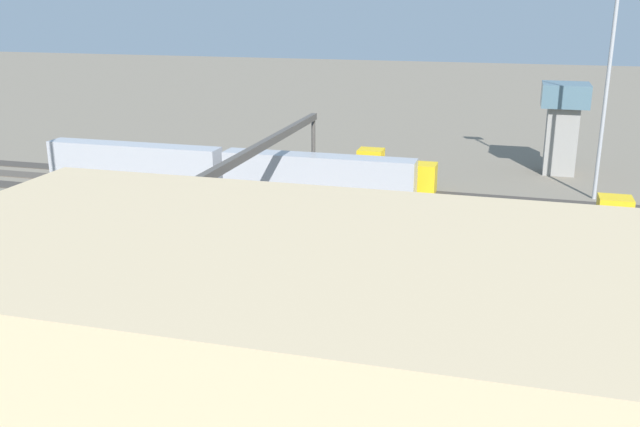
# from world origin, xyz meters

# --- Properties ---
(ground_plane) EXTENTS (400.00, 400.00, 0.00)m
(ground_plane) POSITION_xyz_m (0.00, 0.00, 0.00)
(ground_plane) COLOR #756B5B
(track_bed_0) EXTENTS (140.00, 2.80, 0.12)m
(track_bed_0) POSITION_xyz_m (0.00, -15.00, 0.06)
(track_bed_0) COLOR #3D3833
(track_bed_0) RESTS_ON ground_plane
(track_bed_1) EXTENTS (140.00, 2.80, 0.12)m
(track_bed_1) POSITION_xyz_m (0.00, -10.00, 0.06)
(track_bed_1) COLOR #4C443D
(track_bed_1) RESTS_ON ground_plane
(track_bed_2) EXTENTS (140.00, 2.80, 0.12)m
(track_bed_2) POSITION_xyz_m (0.00, -5.00, 0.06)
(track_bed_2) COLOR #3D3833
(track_bed_2) RESTS_ON ground_plane
(track_bed_3) EXTENTS (140.00, 2.80, 0.12)m
(track_bed_3) POSITION_xyz_m (0.00, 0.00, 0.06)
(track_bed_3) COLOR #4C443D
(track_bed_3) RESTS_ON ground_plane
(track_bed_4) EXTENTS (140.00, 2.80, 0.12)m
(track_bed_4) POSITION_xyz_m (0.00, 5.00, 0.06)
(track_bed_4) COLOR #4C443D
(track_bed_4) RESTS_ON ground_plane
(track_bed_5) EXTENTS (140.00, 2.80, 0.12)m
(track_bed_5) POSITION_xyz_m (0.00, 10.00, 0.06)
(track_bed_5) COLOR #4C443D
(track_bed_5) RESTS_ON ground_plane
(track_bed_6) EXTENTS (140.00, 2.80, 0.12)m
(track_bed_6) POSITION_xyz_m (0.00, 15.00, 0.06)
(track_bed_6) COLOR #4C443D
(track_bed_6) RESTS_ON ground_plane
(train_on_track_1) EXTENTS (47.20, 3.00, 5.00)m
(train_on_track_1) POSITION_xyz_m (12.11, -10.00, 2.62)
(train_on_track_1) COLOR #A8AAB2
(train_on_track_1) RESTS_ON ground_plane
(train_on_track_0) EXTENTS (10.00, 3.00, 5.00)m
(train_on_track_0) POSITION_xyz_m (-7.96, -15.00, 2.16)
(train_on_track_0) COLOR gold
(train_on_track_0) RESTS_ON ground_plane
(light_mast_0) EXTENTS (2.80, 0.70, 29.92)m
(light_mast_0) POSITION_xyz_m (-31.49, -18.21, 18.81)
(light_mast_0) COLOR #9EA0A5
(light_mast_0) RESTS_ON ground_plane
(signal_gantry) EXTENTS (0.70, 35.00, 8.80)m
(signal_gantry) POSITION_xyz_m (2.62, 0.00, 7.65)
(signal_gantry) COLOR #4C4742
(signal_gantry) RESTS_ON ground_plane
(maintenance_shed) EXTENTS (39.52, 21.18, 11.52)m
(maintenance_shed) POSITION_xyz_m (-11.86, 37.12, 5.76)
(maintenance_shed) COLOR tan
(maintenance_shed) RESTS_ON ground_plane
(control_tower) EXTENTS (6.00, 6.00, 12.04)m
(control_tower) POSITION_xyz_m (-27.91, -30.39, 7.10)
(control_tower) COLOR gray
(control_tower) RESTS_ON ground_plane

